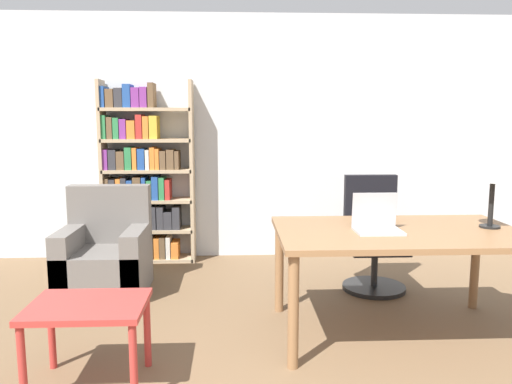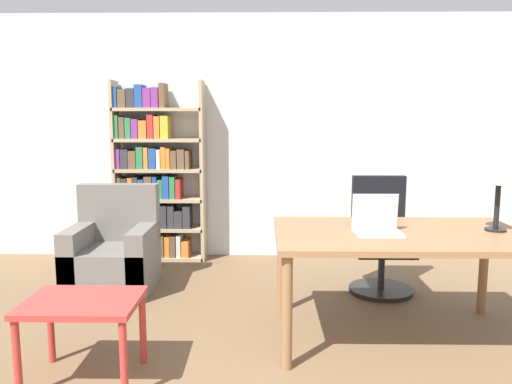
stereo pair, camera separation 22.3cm
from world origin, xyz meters
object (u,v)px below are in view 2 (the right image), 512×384
object	(u,v)px
desk	(400,243)
office_chair	(380,242)
side_table_blue	(83,312)
table_lamp	(499,175)
bookshelf	(154,179)
laptop	(377,225)
armchair	(114,256)

from	to	relation	value
desk	office_chair	world-z (taller)	office_chair
office_chair	side_table_blue	xyz separation A→B (m)	(-2.14, -1.65, -0.02)
table_lamp	office_chair	size ratio (longest dim) A/B	0.47
office_chair	bookshelf	xyz separation A→B (m)	(-2.28, 0.99, 0.45)
laptop	table_lamp	xyz separation A→B (m)	(0.86, 0.08, 0.34)
table_lamp	bookshelf	bearing A→B (deg)	145.34
laptop	armchair	world-z (taller)	laptop
side_table_blue	bookshelf	size ratio (longest dim) A/B	0.34
laptop	side_table_blue	size ratio (longest dim) A/B	0.48
laptop	desk	bearing A→B (deg)	11.03
desk	armchair	distance (m)	2.59
desk	laptop	distance (m)	0.23
laptop	table_lamp	bearing A→B (deg)	5.25
desk	laptop	xyz separation A→B (m)	(-0.17, -0.03, 0.14)
desk	laptop	size ratio (longest dim) A/B	5.45
laptop	bookshelf	distance (m)	2.86
side_table_blue	bookshelf	distance (m)	2.69
laptop	office_chair	bearing A→B (deg)	75.01
table_lamp	armchair	size ratio (longest dim) A/B	0.51
side_table_blue	armchair	bearing A→B (deg)	100.91
table_lamp	office_chair	bearing A→B (deg)	120.26
bookshelf	armchair	bearing A→B (deg)	-99.88
office_chair	side_table_blue	distance (m)	2.70
office_chair	side_table_blue	size ratio (longest dim) A/B	1.56
desk	office_chair	size ratio (longest dim) A/B	1.68
desk	armchair	size ratio (longest dim) A/B	1.84
office_chair	laptop	bearing A→B (deg)	-104.99
laptop	table_lamp	size ratio (longest dim) A/B	0.66
office_chair	armchair	distance (m)	2.46
office_chair	table_lamp	bearing A→B (deg)	-59.74
office_chair	bookshelf	world-z (taller)	bookshelf
bookshelf	office_chair	bearing A→B (deg)	-23.52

